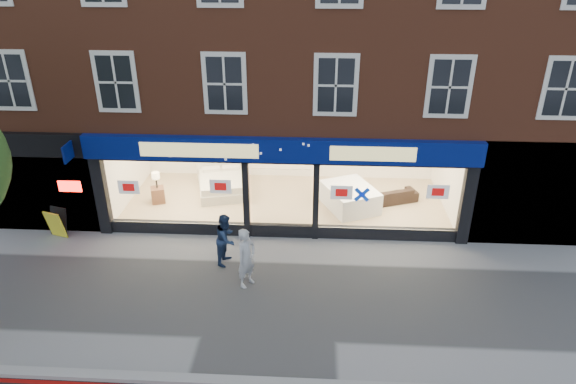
# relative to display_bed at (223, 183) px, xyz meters

# --- Properties ---
(ground) EXTENTS (120.00, 120.00, 0.00)m
(ground) POSITION_rel_display_bed_xyz_m (2.30, -5.93, -0.43)
(ground) COLOR gray
(ground) RESTS_ON ground
(kerb_stone) EXTENTS (60.00, 0.25, 0.12)m
(kerb_stone) POSITION_rel_display_bed_xyz_m (2.30, -8.83, -0.37)
(kerb_stone) COLOR gray
(kerb_stone) RESTS_ON ground
(showroom_floor) EXTENTS (11.00, 4.50, 0.10)m
(showroom_floor) POSITION_rel_display_bed_xyz_m (2.30, -0.68, -0.38)
(showroom_floor) COLOR tan
(showroom_floor) RESTS_ON ground
(display_bed) EXTENTS (2.17, 2.44, 1.18)m
(display_bed) POSITION_rel_display_bed_xyz_m (0.00, 0.00, 0.00)
(display_bed) COLOR beige
(display_bed) RESTS_ON showroom_floor
(bedside_table) EXTENTS (0.57, 0.57, 0.55)m
(bedside_table) POSITION_rel_display_bed_xyz_m (-2.10, -0.98, -0.06)
(bedside_table) COLOR brown
(bedside_table) RESTS_ON showroom_floor
(mattress_stack) EXTENTS (2.11, 2.30, 0.74)m
(mattress_stack) POSITION_rel_display_bed_xyz_m (4.51, -0.98, 0.04)
(mattress_stack) COLOR white
(mattress_stack) RESTS_ON showroom_floor
(sofa) EXTENTS (1.86, 1.26, 0.51)m
(sofa) POSITION_rel_display_bed_xyz_m (6.00, -0.50, -0.08)
(sofa) COLOR black
(sofa) RESTS_ON showroom_floor
(a_board) EXTENTS (0.69, 0.55, 0.93)m
(a_board) POSITION_rel_display_bed_xyz_m (-4.60, -3.25, 0.03)
(a_board) COLOR yellow
(a_board) RESTS_ON ground
(pedestrian_grey) EXTENTS (0.68, 0.73, 1.68)m
(pedestrian_grey) POSITION_rel_display_bed_xyz_m (1.57, -5.40, 0.41)
(pedestrian_grey) COLOR #AEAFB6
(pedestrian_grey) RESTS_ON ground
(pedestrian_blue) EXTENTS (0.73, 0.85, 1.52)m
(pedestrian_blue) POSITION_rel_display_bed_xyz_m (0.86, -4.36, 0.33)
(pedestrian_blue) COLOR #1A2B4B
(pedestrian_blue) RESTS_ON ground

